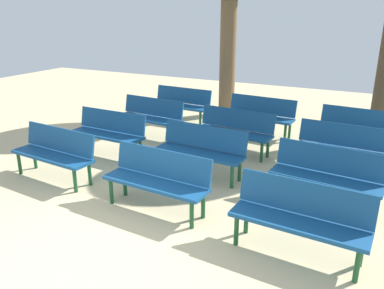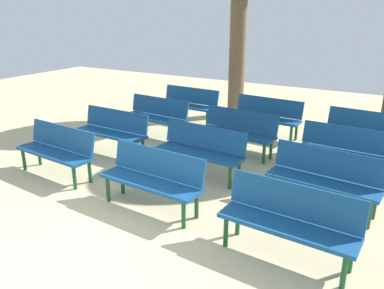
% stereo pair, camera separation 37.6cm
% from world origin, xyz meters
% --- Properties ---
extents(ground_plane, '(24.00, 24.00, 0.00)m').
position_xyz_m(ground_plane, '(0.00, 0.00, 0.00)').
color(ground_plane, '#CCB789').
extents(bench_r0_c0, '(1.63, 0.61, 0.87)m').
position_xyz_m(bench_r0_c0, '(-2.01, 1.73, 0.50)').
color(bench_r0_c0, navy).
rests_on(bench_r0_c0, ground_plane).
extents(bench_r0_c1, '(1.62, 0.57, 0.87)m').
position_xyz_m(bench_r0_c1, '(0.14, 1.58, 0.50)').
color(bench_r0_c1, navy).
rests_on(bench_r0_c1, ground_plane).
extents(bench_r0_c2, '(1.63, 0.57, 0.87)m').
position_xyz_m(bench_r0_c2, '(2.21, 1.40, 0.50)').
color(bench_r0_c2, navy).
rests_on(bench_r0_c2, ground_plane).
extents(bench_r1_c0, '(1.62, 0.54, 0.87)m').
position_xyz_m(bench_r1_c0, '(-1.93, 3.08, 0.50)').
color(bench_r1_c0, navy).
rests_on(bench_r1_c0, ground_plane).
extents(bench_r1_c1, '(1.62, 0.56, 0.87)m').
position_xyz_m(bench_r1_c1, '(0.17, 2.98, 0.50)').
color(bench_r1_c1, navy).
rests_on(bench_r1_c1, ground_plane).
extents(bench_r1_c2, '(1.64, 0.63, 0.87)m').
position_xyz_m(bench_r1_c2, '(2.30, 2.83, 0.50)').
color(bench_r1_c2, navy).
rests_on(bench_r1_c2, ground_plane).
extents(bench_r2_c0, '(1.63, 0.60, 0.87)m').
position_xyz_m(bench_r2_c0, '(-1.83, 4.47, 0.50)').
color(bench_r2_c0, navy).
rests_on(bench_r2_c0, ground_plane).
extents(bench_r2_c1, '(1.64, 0.62, 0.87)m').
position_xyz_m(bench_r2_c1, '(0.27, 4.33, 0.50)').
color(bench_r2_c1, navy).
rests_on(bench_r2_c1, ground_plane).
extents(bench_r2_c2, '(1.62, 0.57, 0.87)m').
position_xyz_m(bench_r2_c2, '(2.37, 4.18, 0.50)').
color(bench_r2_c2, navy).
rests_on(bench_r2_c2, ground_plane).
extents(bench_r3_c0, '(1.62, 0.57, 0.87)m').
position_xyz_m(bench_r3_c0, '(-1.80, 5.88, 0.50)').
color(bench_r3_c0, navy).
rests_on(bench_r3_c0, ground_plane).
extents(bench_r3_c1, '(1.63, 0.60, 0.87)m').
position_xyz_m(bench_r3_c1, '(0.38, 5.72, 0.50)').
color(bench_r3_c1, navy).
rests_on(bench_r3_c1, ground_plane).
extents(bench_r3_c2, '(1.63, 0.61, 0.87)m').
position_xyz_m(bench_r3_c2, '(2.53, 5.54, 0.50)').
color(bench_r3_c2, navy).
rests_on(bench_r3_c2, ground_plane).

